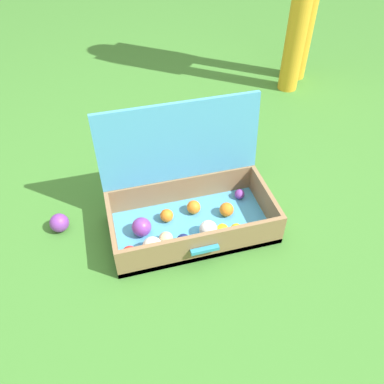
# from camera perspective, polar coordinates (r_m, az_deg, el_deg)

# --- Properties ---
(ground_plane) EXTENTS (16.00, 16.00, 0.00)m
(ground_plane) POSITION_cam_1_polar(r_m,az_deg,el_deg) (1.68, -1.82, -5.20)
(ground_plane) COLOR #3D7A2D
(open_suitcase) EXTENTS (0.67, 0.41, 0.49)m
(open_suitcase) POSITION_cam_1_polar(r_m,az_deg,el_deg) (1.62, -0.74, -1.70)
(open_suitcase) COLOR #4799C6
(open_suitcase) RESTS_ON ground
(stray_ball_on_grass) EXTENTS (0.08, 0.08, 0.08)m
(stray_ball_on_grass) POSITION_cam_1_polar(r_m,az_deg,el_deg) (1.73, -18.62, -4.24)
(stray_ball_on_grass) COLOR purple
(stray_ball_on_grass) RESTS_ON ground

